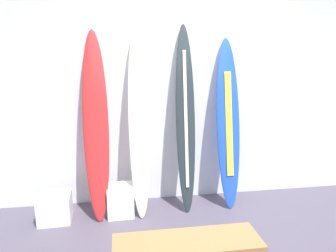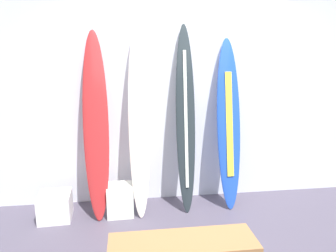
{
  "view_description": "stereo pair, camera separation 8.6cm",
  "coord_description": "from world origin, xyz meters",
  "px_view_note": "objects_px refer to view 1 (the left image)",
  "views": [
    {
      "loc": [
        -0.77,
        -2.64,
        1.87
      ],
      "look_at": [
        -0.22,
        0.95,
        1.03
      ],
      "focal_mm": 33.79,
      "sensor_mm": 36.0,
      "label": 1
    },
    {
      "loc": [
        -0.69,
        -2.65,
        1.87
      ],
      "look_at": [
        -0.22,
        0.95,
        1.03
      ],
      "focal_mm": 33.79,
      "sensor_mm": 36.0,
      "label": 2
    }
  ],
  "objects_px": {
    "surfboard_charcoal": "(185,119)",
    "bench": "(187,246)",
    "surfboard_cobalt": "(228,125)",
    "display_block_center": "(120,200)",
    "surfboard_ivory": "(139,123)",
    "display_block_left": "(55,208)",
    "surfboard_crimson": "(96,126)"
  },
  "relations": [
    {
      "from": "surfboard_charcoal",
      "to": "bench",
      "type": "height_order",
      "value": "surfboard_charcoal"
    },
    {
      "from": "surfboard_cobalt",
      "to": "bench",
      "type": "relative_size",
      "value": 1.79
    },
    {
      "from": "display_block_center",
      "to": "bench",
      "type": "bearing_deg",
      "value": -69.09
    },
    {
      "from": "surfboard_ivory",
      "to": "surfboard_charcoal",
      "type": "xyz_separation_m",
      "value": [
        0.55,
        0.03,
        0.02
      ]
    },
    {
      "from": "surfboard_charcoal",
      "to": "display_block_center",
      "type": "height_order",
      "value": "surfboard_charcoal"
    },
    {
      "from": "surfboard_charcoal",
      "to": "bench",
      "type": "distance_m",
      "value": 1.64
    },
    {
      "from": "surfboard_ivory",
      "to": "bench",
      "type": "xyz_separation_m",
      "value": [
        0.27,
        -1.43,
        -0.68
      ]
    },
    {
      "from": "display_block_left",
      "to": "surfboard_cobalt",
      "type": "bearing_deg",
      "value": 3.85
    },
    {
      "from": "bench",
      "to": "surfboard_crimson",
      "type": "bearing_deg",
      "value": 117.92
    },
    {
      "from": "surfboard_ivory",
      "to": "surfboard_charcoal",
      "type": "bearing_deg",
      "value": 2.86
    },
    {
      "from": "surfboard_charcoal",
      "to": "surfboard_cobalt",
      "type": "bearing_deg",
      "value": 0.83
    },
    {
      "from": "display_block_left",
      "to": "display_block_center",
      "type": "xyz_separation_m",
      "value": [
        0.74,
        0.02,
        0.03
      ]
    },
    {
      "from": "surfboard_ivory",
      "to": "bench",
      "type": "relative_size",
      "value": 1.88
    },
    {
      "from": "surfboard_cobalt",
      "to": "display_block_left",
      "type": "height_order",
      "value": "surfboard_cobalt"
    },
    {
      "from": "surfboard_crimson",
      "to": "bench",
      "type": "relative_size",
      "value": 1.86
    },
    {
      "from": "surfboard_ivory",
      "to": "surfboard_charcoal",
      "type": "distance_m",
      "value": 0.55
    },
    {
      "from": "surfboard_ivory",
      "to": "bench",
      "type": "distance_m",
      "value": 1.6
    },
    {
      "from": "display_block_left",
      "to": "bench",
      "type": "bearing_deg",
      "value": -46.64
    },
    {
      "from": "surfboard_crimson",
      "to": "display_block_center",
      "type": "xyz_separation_m",
      "value": [
        0.24,
        -0.09,
        -0.89
      ]
    },
    {
      "from": "display_block_left",
      "to": "bench",
      "type": "xyz_separation_m",
      "value": [
        1.25,
        -1.33,
        0.25
      ]
    },
    {
      "from": "surfboard_charcoal",
      "to": "surfboard_cobalt",
      "type": "distance_m",
      "value": 0.54
    },
    {
      "from": "surfboard_crimson",
      "to": "surfboard_cobalt",
      "type": "height_order",
      "value": "surfboard_crimson"
    },
    {
      "from": "display_block_left",
      "to": "display_block_center",
      "type": "height_order",
      "value": "display_block_center"
    },
    {
      "from": "display_block_left",
      "to": "bench",
      "type": "relative_size",
      "value": 0.32
    },
    {
      "from": "surfboard_crimson",
      "to": "surfboard_cobalt",
      "type": "distance_m",
      "value": 1.57
    },
    {
      "from": "display_block_left",
      "to": "bench",
      "type": "distance_m",
      "value": 1.84
    },
    {
      "from": "surfboard_cobalt",
      "to": "bench",
      "type": "distance_m",
      "value": 1.79
    },
    {
      "from": "surfboard_crimson",
      "to": "surfboard_ivory",
      "type": "xyz_separation_m",
      "value": [
        0.49,
        0.0,
        0.01
      ]
    },
    {
      "from": "surfboard_charcoal",
      "to": "surfboard_cobalt",
      "type": "height_order",
      "value": "surfboard_charcoal"
    },
    {
      "from": "display_block_left",
      "to": "bench",
      "type": "height_order",
      "value": "bench"
    },
    {
      "from": "surfboard_cobalt",
      "to": "bench",
      "type": "xyz_separation_m",
      "value": [
        -0.82,
        -1.46,
        -0.61
      ]
    },
    {
      "from": "surfboard_charcoal",
      "to": "bench",
      "type": "xyz_separation_m",
      "value": [
        -0.28,
        -1.46,
        -0.7
      ]
    }
  ]
}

